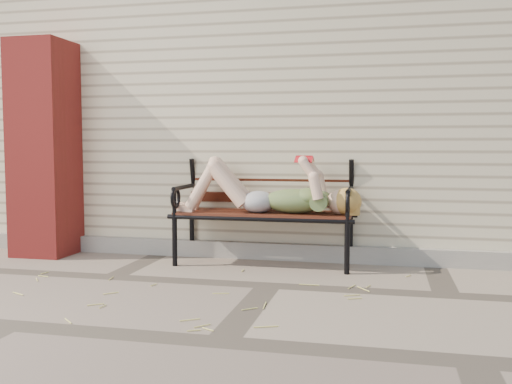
# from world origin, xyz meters

# --- Properties ---
(ground) EXTENTS (80.00, 80.00, 0.00)m
(ground) POSITION_xyz_m (0.00, 0.00, 0.00)
(ground) COLOR gray
(ground) RESTS_ON ground
(house_wall) EXTENTS (8.00, 4.00, 3.00)m
(house_wall) POSITION_xyz_m (0.00, 3.00, 1.50)
(house_wall) COLOR beige
(house_wall) RESTS_ON ground
(foundation_strip) EXTENTS (8.00, 0.10, 0.15)m
(foundation_strip) POSITION_xyz_m (0.00, 0.97, 0.07)
(foundation_strip) COLOR #9F998F
(foundation_strip) RESTS_ON ground
(brick_pillar) EXTENTS (0.50, 0.50, 2.00)m
(brick_pillar) POSITION_xyz_m (-2.30, 0.75, 1.00)
(brick_pillar) COLOR #AE2A27
(brick_pillar) RESTS_ON ground
(garden_bench) EXTENTS (1.66, 0.66, 1.07)m
(garden_bench) POSITION_xyz_m (-0.19, 0.84, 0.60)
(garden_bench) COLOR black
(garden_bench) RESTS_ON ground
(reading_woman) EXTENTS (1.56, 0.36, 0.49)m
(reading_woman) POSITION_xyz_m (-0.18, 0.70, 0.64)
(reading_woman) COLOR #0A374A
(reading_woman) RESTS_ON ground
(straw_scatter) EXTENTS (2.93, 1.74, 0.01)m
(straw_scatter) POSITION_xyz_m (-0.24, -0.31, 0.01)
(straw_scatter) COLOR #E0D86D
(straw_scatter) RESTS_ON ground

